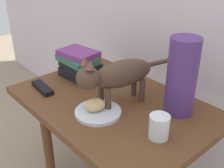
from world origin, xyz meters
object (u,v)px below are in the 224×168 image
at_px(green_vase, 182,77).
at_px(tv_remote, 43,88).
at_px(plate, 98,112).
at_px(book_stack, 79,64).
at_px(cat, 117,75).
at_px(candle_jar, 159,128).
at_px(bread_roll, 95,105).
at_px(side_table, 112,115).

xyz_separation_m(green_vase, tv_remote, (-0.51, -0.31, -0.14)).
bearing_deg(green_vase, plate, -128.12).
bearing_deg(book_stack, tv_remote, -90.43).
bearing_deg(book_stack, cat, -7.13).
xyz_separation_m(book_stack, candle_jar, (0.57, -0.08, -0.03)).
distance_m(book_stack, candle_jar, 0.57).
xyz_separation_m(bread_roll, book_stack, (-0.31, 0.15, 0.03)).
relative_size(side_table, book_stack, 4.09).
relative_size(bread_roll, candle_jar, 0.94).
xyz_separation_m(side_table, cat, (0.03, -0.00, 0.20)).
height_order(candle_jar, tv_remote, candle_jar).
bearing_deg(tv_remote, cat, 32.66).
bearing_deg(book_stack, plate, -23.72).
height_order(bread_roll, cat, cat).
height_order(side_table, candle_jar, candle_jar).
distance_m(plate, green_vase, 0.34).
distance_m(side_table, book_stack, 0.32).
bearing_deg(tv_remote, bread_roll, 15.12).
xyz_separation_m(side_table, plate, (0.04, -0.10, 0.08)).
bearing_deg(tv_remote, plate, 16.31).
bearing_deg(green_vase, candle_jar, -73.12).
bearing_deg(green_vase, tv_remote, -148.86).
bearing_deg(book_stack, candle_jar, -7.72).
height_order(book_stack, candle_jar, book_stack).
height_order(bread_roll, tv_remote, bread_roll).
bearing_deg(green_vase, bread_roll, -128.41).
xyz_separation_m(cat, tv_remote, (-0.31, -0.16, -0.12)).
height_order(plate, cat, cat).
distance_m(plate, cat, 0.16).
height_order(plate, candle_jar, candle_jar).
relative_size(plate, green_vase, 0.60).
xyz_separation_m(cat, candle_jar, (0.25, -0.04, -0.09)).
bearing_deg(cat, side_table, 172.86).
distance_m(bread_roll, green_vase, 0.34).
bearing_deg(cat, plate, -86.87).
height_order(cat, tv_remote, cat).
bearing_deg(candle_jar, plate, -165.78).
bearing_deg(cat, candle_jar, -8.44).
bearing_deg(side_table, tv_remote, -149.25).
bearing_deg(candle_jar, side_table, 171.71).
bearing_deg(side_table, bread_roll, -76.11).
relative_size(plate, bread_roll, 2.26).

